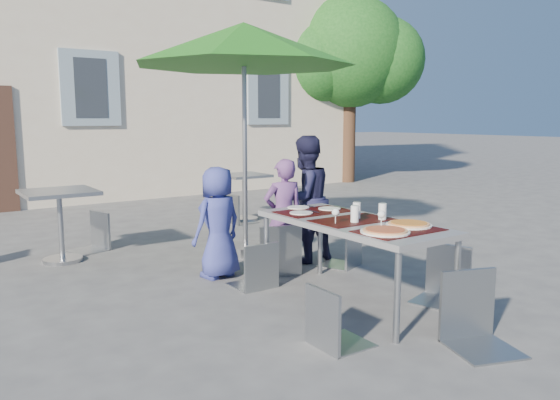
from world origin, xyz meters
TOP-DOWN VIEW (x-y plane):
  - ground at (0.00, 0.00)m, footprint 90.00×90.00m
  - tree at (6.55, 7.54)m, footprint 3.60×3.00m
  - dining_table at (0.20, 0.41)m, footprint 0.80×1.85m
  - pizza_near_left at (0.04, -0.15)m, footprint 0.39×0.39m
  - pizza_near_right at (0.40, -0.06)m, footprint 0.38×0.38m
  - glassware at (0.24, 0.32)m, footprint 0.53×0.44m
  - place_settings at (0.21, 1.03)m, footprint 0.63×0.49m
  - child_0 at (-0.40, 1.78)m, footprint 0.63×0.47m
  - child_1 at (0.28, 1.58)m, footprint 0.50×0.38m
  - child_2 at (0.73, 1.80)m, footprint 0.74×0.46m
  - chair_0 at (-0.28, 1.24)m, footprint 0.38×0.39m
  - chair_1 at (0.17, 1.53)m, footprint 0.56×0.57m
  - chair_2 at (0.96, 1.33)m, footprint 0.49×0.49m
  - chair_3 at (-0.57, -0.25)m, footprint 0.39×0.38m
  - chair_4 at (0.93, -0.02)m, footprint 0.52×0.52m
  - chair_5 at (0.31, -0.80)m, footprint 0.58×0.58m
  - patio_umbrella at (0.34, 2.46)m, footprint 2.59×2.59m
  - cafe_table_0 at (-1.59, 3.37)m, footprint 0.78×0.78m
  - bg_chair_r_0 at (-1.12, 3.74)m, footprint 0.50×0.49m
  - cafe_table_1 at (1.50, 4.42)m, footprint 0.70×0.70m
  - bg_chair_l_1 at (1.25, 4.22)m, footprint 0.42×0.41m
  - bg_chair_r_1 at (2.48, 4.49)m, footprint 0.47×0.47m

SIDE VIEW (x-z plane):
  - ground at x=0.00m, z-range 0.00..0.00m
  - bg_chair_r_1 at x=2.48m, z-range 0.07..0.91m
  - chair_2 at x=0.96m, z-range 0.07..0.92m
  - chair_3 at x=-0.57m, z-range 0.07..0.92m
  - chair_0 at x=-0.28m, z-range 0.07..0.93m
  - cafe_table_1 at x=1.50m, z-range 0.14..0.89m
  - bg_chair_l_1 at x=1.25m, z-range 0.07..0.96m
  - bg_chair_r_0 at x=-1.12m, z-range 0.07..0.97m
  - chair_4 at x=0.93m, z-range 0.08..1.03m
  - child_0 at x=-0.40m, z-range 0.00..1.16m
  - cafe_table_0 at x=-1.59m, z-range 0.19..1.02m
  - chair_5 at x=0.31m, z-range 0.09..1.11m
  - chair_1 at x=0.17m, z-range 0.09..1.12m
  - child_1 at x=0.28m, z-range 0.00..1.22m
  - dining_table at x=0.20m, z-range 0.32..1.07m
  - child_2 at x=0.73m, z-range 0.00..1.45m
  - place_settings at x=0.21m, z-range 0.76..0.77m
  - pizza_near_right at x=0.40m, z-range 0.75..0.78m
  - pizza_near_left at x=0.04m, z-range 0.75..0.78m
  - glassware at x=0.24m, z-range 0.75..0.90m
  - patio_umbrella at x=0.34m, z-range 1.10..3.83m
  - tree at x=6.55m, z-range 0.90..5.60m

